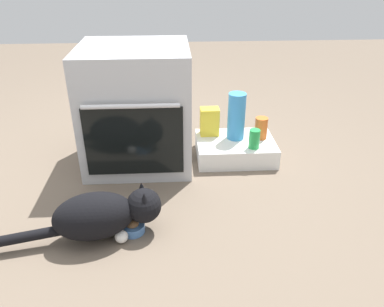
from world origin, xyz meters
name	(u,v)px	position (x,y,z in m)	size (l,w,h in m)	color
ground	(133,200)	(0.00, 0.00, 0.00)	(8.00, 8.00, 0.00)	#6B5B4C
oven	(137,107)	(0.01, 0.45, 0.36)	(0.63, 0.63, 0.72)	#B7BABF
pantry_cabinet	(235,149)	(0.62, 0.45, 0.06)	(0.49, 0.37, 0.12)	white
food_bowl	(133,227)	(0.02, -0.26, 0.03)	(0.12, 0.12, 0.07)	#4C7AB7
cat	(103,214)	(-0.11, -0.29, 0.13)	(0.77, 0.29, 0.24)	black
sauce_jar	(261,128)	(0.79, 0.47, 0.19)	(0.08, 0.08, 0.14)	#D16023
soda_can	(254,139)	(0.72, 0.34, 0.18)	(0.07, 0.07, 0.12)	green
snack_bag	(210,122)	(0.46, 0.55, 0.21)	(0.12, 0.09, 0.18)	yellow
water_bottle	(236,116)	(0.63, 0.48, 0.27)	(0.11, 0.11, 0.30)	#388CD1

